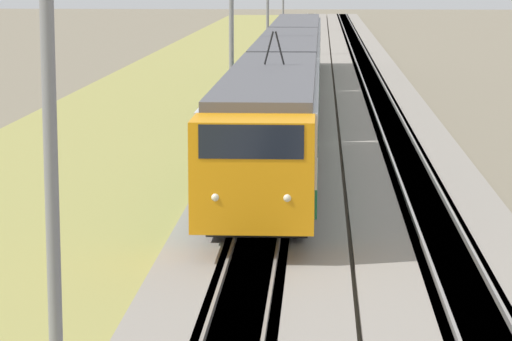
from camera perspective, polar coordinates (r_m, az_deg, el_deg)
ballast_main at (r=60.75m, az=1.64°, el=3.15°), size 240.00×4.40×0.30m
ballast_adjacent at (r=60.81m, az=5.89°, el=3.11°), size 240.00×4.40×0.30m
track_main at (r=60.75m, az=1.64°, el=3.16°), size 240.00×1.57×0.45m
track_adjacent at (r=60.81m, az=5.89°, el=3.12°), size 240.00×1.57×0.45m
grass_verge at (r=61.20m, az=-3.93°, el=3.09°), size 240.00×12.36×0.12m
passenger_train at (r=55.67m, az=1.52°, el=4.75°), size 58.26×2.91×4.85m
catenary_mast_near at (r=18.74m, az=-9.49°, el=1.91°), size 0.22×2.56×8.52m
catenary_mast_mid at (r=55.86m, az=-1.11°, el=6.94°), size 0.22×2.56×8.46m
catenary_mast_far at (r=93.31m, az=0.59°, el=8.05°), size 0.22×2.56×8.77m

